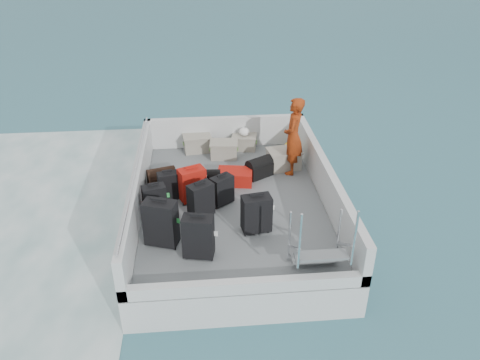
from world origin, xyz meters
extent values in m
plane|color=navy|center=(0.00, 0.00, 0.00)|extent=(160.00, 160.00, 0.00)
cube|color=silver|center=(0.00, 0.00, 0.30)|extent=(3.60, 5.00, 0.60)
cube|color=slate|center=(0.00, 0.00, 0.61)|extent=(3.30, 4.70, 0.02)
cube|color=silver|center=(-1.73, 0.00, 0.97)|extent=(0.14, 5.00, 0.70)
cube|color=silver|center=(1.73, 0.00, 0.97)|extent=(0.14, 5.00, 0.70)
cube|color=silver|center=(0.00, 2.43, 0.97)|extent=(3.60, 0.14, 0.70)
cube|color=silver|center=(0.00, -2.43, 0.72)|extent=(3.60, 0.14, 0.20)
cylinder|color=silver|center=(-1.73, 0.00, 1.37)|extent=(0.04, 4.80, 0.04)
cube|color=black|center=(-1.24, -1.20, 1.02)|extent=(0.58, 0.44, 0.80)
cube|color=black|center=(-1.41, -0.36, 0.92)|extent=(0.45, 0.33, 0.60)
cube|color=black|center=(-1.19, 0.19, 0.89)|extent=(0.41, 0.30, 0.55)
cube|color=black|center=(-0.66, -1.57, 0.98)|extent=(0.52, 0.36, 0.72)
cube|color=black|center=(-0.60, -0.44, 0.94)|extent=(0.50, 0.45, 0.64)
cube|color=#B21C0D|center=(-0.75, 0.11, 0.95)|extent=(0.55, 0.45, 0.65)
cube|color=black|center=(0.32, -0.98, 0.95)|extent=(0.52, 0.36, 0.67)
cube|color=black|center=(-0.21, -0.08, 0.90)|extent=(0.46, 0.42, 0.57)
cube|color=#B21C0D|center=(0.09, 0.68, 0.75)|extent=(0.75, 0.55, 0.27)
cube|color=gray|center=(-0.64, 2.20, 0.80)|extent=(0.63, 0.47, 0.35)
cube|color=gray|center=(-0.06, 1.82, 0.79)|extent=(0.60, 0.44, 0.34)
cube|color=gray|center=(0.43, 2.20, 0.77)|extent=(0.57, 0.44, 0.31)
cube|color=gray|center=(1.17, 1.22, 0.81)|extent=(0.71, 0.54, 0.39)
ellipsoid|color=gold|center=(1.45, 2.00, 0.73)|extent=(0.28, 0.26, 0.22)
ellipsoid|color=white|center=(0.43, 2.20, 1.02)|extent=(0.24, 0.24, 0.18)
imported|color=#C33E12|center=(1.30, 1.03, 1.43)|extent=(0.56, 0.69, 1.61)
camera|label=1|loc=(-0.54, -7.41, 5.32)|focal=35.00mm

